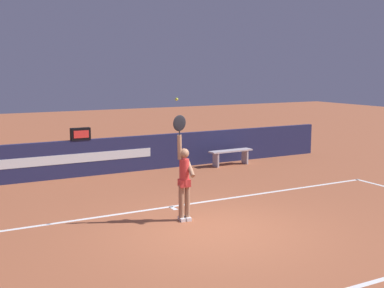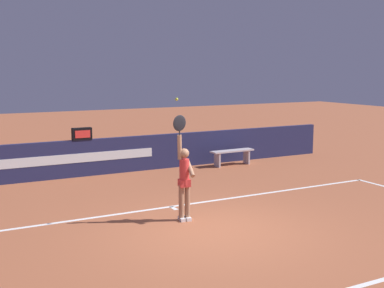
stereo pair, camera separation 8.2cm
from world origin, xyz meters
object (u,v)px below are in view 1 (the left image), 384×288
speed_display (80,134)px  courtside_bench_near (231,154)px  tennis_player (184,178)px  tennis_ball (177,99)px

speed_display → courtside_bench_near: 5.06m
tennis_player → courtside_bench_near: size_ratio=1.46×
tennis_ball → courtside_bench_near: bearing=47.1°
speed_display → tennis_ball: bearing=-84.2°
tennis_ball → speed_display: bearing=95.8°
tennis_ball → courtside_bench_near: (4.39, 4.72, -2.21)m
tennis_player → speed_display: bearing=97.4°
speed_display → tennis_player: 5.45m
tennis_player → tennis_ball: tennis_ball is taller
speed_display → courtside_bench_near: speed_display is taller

